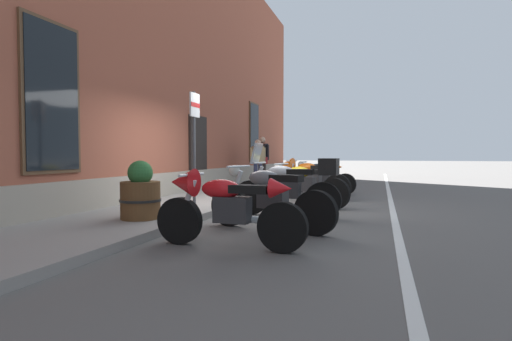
% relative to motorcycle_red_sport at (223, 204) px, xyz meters
% --- Properties ---
extents(ground_plane, '(140.00, 140.00, 0.00)m').
position_rel_motorcycle_red_sport_xyz_m(ground_plane, '(3.48, 1.10, -0.54)').
color(ground_plane, '#565451').
extents(sidewalk, '(33.41, 2.26, 0.12)m').
position_rel_motorcycle_red_sport_xyz_m(sidewalk, '(3.48, 2.22, -0.48)').
color(sidewalk, gray).
rests_on(sidewalk, ground_plane).
extents(lane_stripe, '(33.41, 0.12, 0.01)m').
position_rel_motorcycle_red_sport_xyz_m(lane_stripe, '(3.48, -2.10, -0.54)').
color(lane_stripe, silver).
rests_on(lane_stripe, ground_plane).
extents(brick_pub_facade, '(27.41, 5.68, 8.26)m').
position_rel_motorcycle_red_sport_xyz_m(brick_pub_facade, '(3.48, 6.14, 3.58)').
color(brick_pub_facade, brown).
rests_on(brick_pub_facade, ground_plane).
extents(motorcycle_red_sport, '(0.62, 1.99, 0.98)m').
position_rel_motorcycle_red_sport_xyz_m(motorcycle_red_sport, '(0.00, 0.00, 0.00)').
color(motorcycle_red_sport, black).
rests_on(motorcycle_red_sport, ground_plane).
extents(motorcycle_grey_naked, '(0.76, 2.11, 0.99)m').
position_rel_motorcycle_red_sport_xyz_m(motorcycle_grey_naked, '(1.26, -0.24, -0.05)').
color(motorcycle_grey_naked, black).
rests_on(motorcycle_grey_naked, ground_plane).
extents(motorcycle_silver_touring, '(0.62, 2.07, 1.38)m').
position_rel_motorcycle_red_sport_xyz_m(motorcycle_silver_touring, '(2.65, -0.28, 0.03)').
color(motorcycle_silver_touring, black).
rests_on(motorcycle_silver_touring, ground_plane).
extents(motorcycle_yellow_naked, '(0.77, 2.07, 0.96)m').
position_rel_motorcycle_red_sport_xyz_m(motorcycle_yellow_naked, '(4.08, -0.22, -0.06)').
color(motorcycle_yellow_naked, black).
rests_on(motorcycle_yellow_naked, ground_plane).
extents(motorcycle_orange_sport, '(0.72, 2.09, 1.07)m').
position_rel_motorcycle_red_sport_xyz_m(motorcycle_orange_sport, '(5.64, -0.07, 0.04)').
color(motorcycle_orange_sport, black).
rests_on(motorcycle_orange_sport, ground_plane).
extents(motorcycle_black_naked, '(0.62, 2.03, 0.96)m').
position_rel_motorcycle_red_sport_xyz_m(motorcycle_black_naked, '(7.11, -0.17, -0.06)').
color(motorcycle_black_naked, black).
rests_on(motorcycle_black_naked, ground_plane).
extents(pedestrian_tan_coat, '(0.51, 0.52, 1.56)m').
position_rel_motorcycle_red_sport_xyz_m(pedestrian_tan_coat, '(8.90, 2.28, 0.45)').
color(pedestrian_tan_coat, '#2D3351').
rests_on(pedestrian_tan_coat, sidewalk).
extents(pedestrian_dark_jacket, '(0.31, 0.65, 1.70)m').
position_rel_motorcycle_red_sport_xyz_m(pedestrian_dark_jacket, '(9.84, 2.41, 0.54)').
color(pedestrian_dark_jacket, '#38332D').
rests_on(pedestrian_dark_jacket, sidewalk).
extents(parking_sign, '(0.36, 0.07, 2.20)m').
position_rel_motorcycle_red_sport_xyz_m(parking_sign, '(2.20, 1.47, 1.02)').
color(parking_sign, '#4C4C51').
rests_on(parking_sign, sidewalk).
extents(barrel_planter, '(0.66, 0.66, 0.94)m').
position_rel_motorcycle_red_sport_xyz_m(barrel_planter, '(0.99, 1.83, -0.03)').
color(barrel_planter, brown).
rests_on(barrel_planter, sidewalk).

